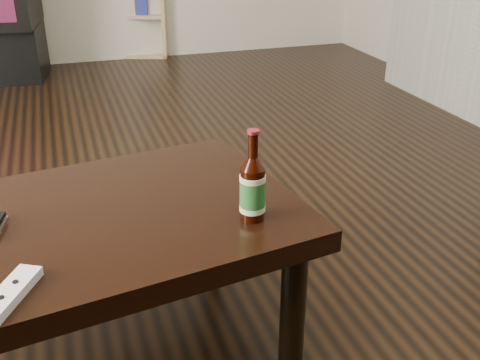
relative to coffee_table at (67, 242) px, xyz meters
name	(u,v)px	position (x,y,z in m)	size (l,w,h in m)	color
floor	(65,298)	(-0.04, 0.29, -0.36)	(5.00, 6.00, 0.01)	black
coffee_table	(67,242)	(0.00, 0.00, 0.00)	(1.18, 0.80, 0.41)	black
beer_bottle	(253,189)	(0.42, -0.12, 0.13)	(0.07, 0.07, 0.22)	black
remote	(8,296)	(-0.11, -0.26, 0.06)	(0.12, 0.17, 0.02)	silver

